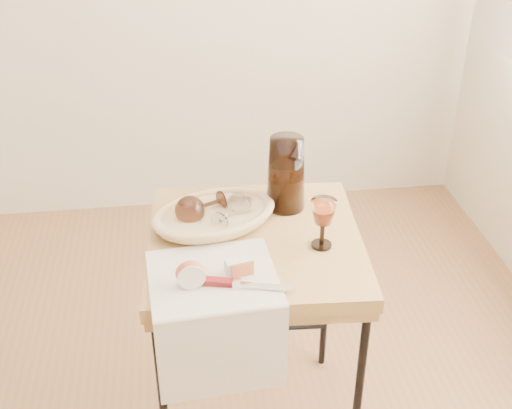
{
  "coord_description": "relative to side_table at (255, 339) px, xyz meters",
  "views": [
    {
      "loc": [
        0.33,
        -1.24,
        1.8
      ],
      "look_at": [
        0.54,
        0.27,
        0.88
      ],
      "focal_mm": 46.23,
      "sensor_mm": 36.0,
      "label": 1
    }
  ],
  "objects": [
    {
      "name": "goblet_lying_b",
      "position": [
        -0.06,
        0.07,
        0.43
      ],
      "size": [
        0.14,
        0.14,
        0.08
      ],
      "primitive_type": null,
      "rotation": [
        0.0,
        0.0,
        0.89
      ],
      "color": "white",
      "rests_on": "bread_basket"
    },
    {
      "name": "table_knife",
      "position": [
        -0.07,
        -0.22,
        0.4
      ],
      "size": [
        0.24,
        0.09,
        0.02
      ],
      "primitive_type": null,
      "rotation": [
        0.0,
        0.0,
        -0.25
      ],
      "color": "silver",
      "rests_on": "tea_towel"
    },
    {
      "name": "apple_wedge",
      "position": [
        -0.07,
        -0.17,
        0.41
      ],
      "size": [
        0.06,
        0.04,
        0.04
      ],
      "primitive_type": "cube",
      "rotation": [
        0.0,
        0.0,
        0.2
      ],
      "color": "silver",
      "rests_on": "tea_towel"
    },
    {
      "name": "tea_towel",
      "position": [
        -0.13,
        -0.17,
        0.38
      ],
      "size": [
        0.35,
        0.32,
        0.01
      ],
      "primitive_type": "cube",
      "rotation": [
        0.0,
        0.0,
        0.07
      ],
      "color": "white",
      "rests_on": "side_table"
    },
    {
      "name": "wine_goblet",
      "position": [
        0.18,
        -0.07,
        0.45
      ],
      "size": [
        0.08,
        0.08,
        0.15
      ],
      "primitive_type": null,
      "rotation": [
        0.0,
        0.0,
        0.2
      ],
      "color": "white",
      "rests_on": "side_table"
    },
    {
      "name": "side_table",
      "position": [
        0.0,
        0.0,
        0.0
      ],
      "size": [
        0.64,
        0.64,
        0.76
      ],
      "primitive_type": null,
      "rotation": [
        0.0,
        0.0,
        -0.07
      ],
      "color": "brown",
      "rests_on": "floor"
    },
    {
      "name": "goblet_lying_a",
      "position": [
        -0.14,
        0.1,
        0.44
      ],
      "size": [
        0.16,
        0.14,
        0.09
      ],
      "primitive_type": null,
      "rotation": [
        0.0,
        0.0,
        3.59
      ],
      "color": "#573221",
      "rests_on": "bread_basket"
    },
    {
      "name": "bread_basket",
      "position": [
        -0.11,
        0.08,
        0.4
      ],
      "size": [
        0.38,
        0.32,
        0.04
      ],
      "primitive_type": null,
      "rotation": [
        0.0,
        0.0,
        0.34
      ],
      "color": "#997550",
      "rests_on": "side_table"
    },
    {
      "name": "apple_half",
      "position": [
        -0.19,
        -0.2,
        0.42
      ],
      "size": [
        0.08,
        0.05,
        0.07
      ],
      "primitive_type": "ellipsoid",
      "rotation": [
        0.0,
        0.0,
        0.09
      ],
      "color": "red",
      "rests_on": "tea_towel"
    },
    {
      "name": "pitcher",
      "position": [
        0.11,
        0.16,
        0.5
      ],
      "size": [
        0.24,
        0.28,
        0.27
      ],
      "primitive_type": null,
      "rotation": [
        0.0,
        0.0,
        -0.42
      ],
      "color": "black",
      "rests_on": "side_table"
    }
  ]
}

